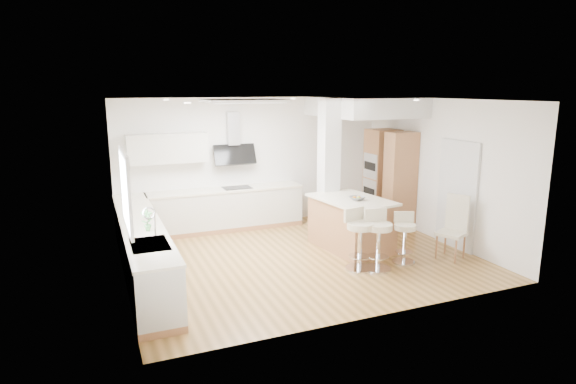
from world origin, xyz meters
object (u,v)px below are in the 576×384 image
bar_stool_c (404,235)px  dining_chair (454,224)px  bar_stool_b (378,236)px  peninsula (351,223)px  bar_stool_a (359,236)px

bar_stool_c → dining_chair: (0.98, -0.11, 0.11)m
bar_stool_c → bar_stool_b: bearing=-145.8°
peninsula → bar_stool_a: size_ratio=1.66×
peninsula → bar_stool_b: 1.15m
bar_stool_a → dining_chair: size_ratio=0.91×
bar_stool_a → dining_chair: dining_chair is taller
peninsula → dining_chair: (1.46, -1.14, 0.12)m
peninsula → bar_stool_c: size_ratio=1.95×
dining_chair → peninsula: bearing=117.0°
bar_stool_a → bar_stool_c: size_ratio=1.17×
bar_stool_c → peninsula: bearing=139.1°
peninsula → dining_chair: 1.85m
bar_stool_c → dining_chair: dining_chair is taller
bar_stool_c → dining_chair: bearing=18.1°
peninsula → dining_chair: dining_chair is taller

